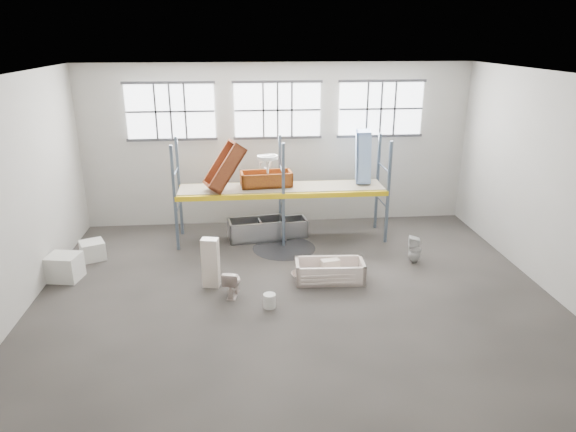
{
  "coord_description": "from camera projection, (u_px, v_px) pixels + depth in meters",
  "views": [
    {
      "loc": [
        -1.15,
        -10.85,
        5.8
      ],
      "look_at": [
        0.0,
        1.5,
        1.4
      ],
      "focal_mm": 32.2,
      "sensor_mm": 36.0,
      "label": 1
    }
  ],
  "objects": [
    {
      "name": "window_right",
      "position": [
        381.0,
        109.0,
        15.93
      ],
      "size": [
        2.6,
        0.04,
        1.6
      ],
      "primitive_type": "cube",
      "color": "white",
      "rests_on": "wall_back"
    },
    {
      "name": "rack_beam_front",
      "position": [
        283.0,
        196.0,
        14.44
      ],
      "size": [
        6.0,
        0.1,
        0.14
      ],
      "primitive_type": "cube",
      "color": "yellow",
      "rests_on": "floor"
    },
    {
      "name": "cistern_spare",
      "position": [
        330.0,
        268.0,
        12.88
      ],
      "size": [
        0.49,
        0.31,
        0.43
      ],
      "primitive_type": "cube",
      "rotation": [
        0.0,
        0.0,
        0.23
      ],
      "color": "beige",
      "rests_on": "bathtub_beige"
    },
    {
      "name": "floor",
      "position": [
        294.0,
        295.0,
        12.24
      ],
      "size": [
        12.0,
        10.0,
        0.1
      ],
      "primitive_type": "cube",
      "color": "#4C4742",
      "rests_on": "ground"
    },
    {
      "name": "steel_tub_right",
      "position": [
        283.0,
        228.0,
        15.59
      ],
      "size": [
        1.5,
        0.85,
        0.52
      ],
      "primitive_type": null,
      "rotation": [
        0.0,
        0.0,
        0.13
      ],
      "color": "#B1B4BA",
      "rests_on": "floor"
    },
    {
      "name": "rack_upright_ra",
      "position": [
        388.0,
        193.0,
        14.7
      ],
      "size": [
        0.08,
        0.08,
        3.0
      ],
      "primitive_type": "cube",
      "color": "slate",
      "rests_on": "floor"
    },
    {
      "name": "wall_right",
      "position": [
        555.0,
        185.0,
        11.91
      ],
      "size": [
        0.1,
        10.0,
        5.0
      ],
      "primitive_type": "cube",
      "color": "#BAB7AD",
      "rests_on": "ground"
    },
    {
      "name": "sink_on_shelf",
      "position": [
        268.0,
        172.0,
        14.58
      ],
      "size": [
        0.72,
        0.64,
        0.53
      ],
      "primitive_type": "imported",
      "rotation": [
        0.0,
        0.0,
        0.36
      ],
      "color": "white",
      "rests_on": "rust_tub_flat"
    },
    {
      "name": "rack_beam_back",
      "position": [
        280.0,
        184.0,
        15.57
      ],
      "size": [
        6.0,
        0.1,
        0.14
      ],
      "primitive_type": "cube",
      "color": "yellow",
      "rests_on": "floor"
    },
    {
      "name": "wall_front",
      "position": [
        335.0,
        305.0,
        6.65
      ],
      "size": [
        12.0,
        0.1,
        5.0
      ],
      "primitive_type": "cube",
      "color": "#B5B2A8",
      "rests_on": "ground"
    },
    {
      "name": "ceiling",
      "position": [
        295.0,
        72.0,
        10.53
      ],
      "size": [
        12.0,
        10.0,
        0.1
      ],
      "primitive_type": "cube",
      "color": "silver",
      "rests_on": "ground"
    },
    {
      "name": "window_mid",
      "position": [
        278.0,
        110.0,
        15.65
      ],
      "size": [
        2.6,
        0.04,
        1.6
      ],
      "primitive_type": "cube",
      "color": "white",
      "rests_on": "wall_back"
    },
    {
      "name": "toilet_beige",
      "position": [
        232.0,
        282.0,
        12.0
      ],
      "size": [
        0.5,
        0.71,
        0.66
      ],
      "primitive_type": "imported",
      "rotation": [
        0.0,
        0.0,
        2.93
      ],
      "color": "beige",
      "rests_on": "floor"
    },
    {
      "name": "bucket",
      "position": [
        269.0,
        301.0,
        11.52
      ],
      "size": [
        0.31,
        0.31,
        0.32
      ],
      "primitive_type": "cylinder",
      "rotation": [
        0.0,
        0.0,
        -0.13
      ],
      "color": "silver",
      "rests_on": "floor"
    },
    {
      "name": "rack_upright_ma",
      "position": [
        283.0,
        196.0,
        14.44
      ],
      "size": [
        0.08,
        0.08,
        3.0
      ],
      "primitive_type": "cube",
      "color": "slate",
      "rests_on": "floor"
    },
    {
      "name": "rack_upright_mb",
      "position": [
        280.0,
        184.0,
        15.57
      ],
      "size": [
        0.08,
        0.08,
        3.0
      ],
      "primitive_type": "cube",
      "color": "slate",
      "rests_on": "floor"
    },
    {
      "name": "cistern_tall",
      "position": [
        211.0,
        263.0,
        12.36
      ],
      "size": [
        0.44,
        0.33,
        1.23
      ],
      "primitive_type": "cube",
      "rotation": [
        0.0,
        0.0,
        -0.21
      ],
      "color": "beige",
      "rests_on": "floor"
    },
    {
      "name": "sink_in_tub",
      "position": [
        300.0,
        276.0,
        12.71
      ],
      "size": [
        0.55,
        0.55,
        0.16
      ],
      "primitive_type": "imported",
      "rotation": [
        0.0,
        0.0,
        -0.17
      ],
      "color": "beige",
      "rests_on": "bathtub_beige"
    },
    {
      "name": "window_left",
      "position": [
        171.0,
        111.0,
        15.37
      ],
      "size": [
        2.6,
        0.04,
        1.6
      ],
      "primitive_type": "cube",
      "color": "white",
      "rests_on": "wall_back"
    },
    {
      "name": "carton_far",
      "position": [
        93.0,
        250.0,
        13.98
      ],
      "size": [
        0.79,
        0.79,
        0.5
      ],
      "primitive_type": "cube",
      "rotation": [
        0.0,
        0.0,
        0.43
      ],
      "color": "silver",
      "rests_on": "floor"
    },
    {
      "name": "rack_upright_lb",
      "position": [
        179.0,
        187.0,
        15.31
      ],
      "size": [
        0.08,
        0.08,
        3.0
      ],
      "primitive_type": "cube",
      "color": "slate",
      "rests_on": "floor"
    },
    {
      "name": "rack_upright_rb",
      "position": [
        377.0,
        182.0,
        15.83
      ],
      "size": [
        0.08,
        0.08,
        3.0
      ],
      "primitive_type": "cube",
      "color": "slate",
      "rests_on": "floor"
    },
    {
      "name": "blue_tub_upright",
      "position": [
        363.0,
        156.0,
        15.13
      ],
      "size": [
        0.59,
        0.78,
        1.52
      ],
      "primitive_type": null,
      "rotation": [
        0.0,
        1.54,
        -0.17
      ],
      "color": "#8DB1EA",
      "rests_on": "shelf_deck"
    },
    {
      "name": "bathtub_beige",
      "position": [
        330.0,
        271.0,
        12.77
      ],
      "size": [
        1.73,
        0.88,
        0.5
      ],
      "primitive_type": null,
      "rotation": [
        0.0,
        0.0,
        -0.05
      ],
      "color": "beige",
      "rests_on": "floor"
    },
    {
      "name": "shelf_deck",
      "position": [
        282.0,
        187.0,
        14.98
      ],
      "size": [
        5.9,
        1.1,
        0.03
      ],
      "primitive_type": "cube",
      "color": "gray",
      "rests_on": "floor"
    },
    {
      "name": "wall_left",
      "position": [
        9.0,
        199.0,
        10.86
      ],
      "size": [
        0.1,
        10.0,
        5.0
      ],
      "primitive_type": "cube",
      "color": "beige",
      "rests_on": "ground"
    },
    {
      "name": "steel_tub_left",
      "position": [
        257.0,
        229.0,
        15.34
      ],
      "size": [
        1.75,
        1.01,
        0.61
      ],
      "primitive_type": null,
      "rotation": [
        0.0,
        0.0,
        0.15
      ],
      "color": "#B7BBC0",
      "rests_on": "floor"
    },
    {
      "name": "wet_patch",
      "position": [
        284.0,
        248.0,
        14.75
      ],
      "size": [
        1.8,
        1.8,
        0.0
      ],
      "primitive_type": "cylinder",
      "color": "black",
      "rests_on": "floor"
    },
    {
      "name": "carton_near",
      "position": [
        64.0,
        267.0,
        12.8
      ],
      "size": [
        0.86,
        0.78,
        0.65
      ],
      "primitive_type": "cube",
      "rotation": [
        0.0,
        0.0,
        -0.19
      ],
      "color": "silver",
      "rests_on": "floor"
    },
    {
      "name": "wall_back",
      "position": [
        278.0,
        145.0,
        16.12
      ],
      "size": [
        12.0,
        0.1,
        5.0
      ],
      "primitive_type": "cube",
      "color": "#AAA79D",
      "rests_on": "ground"
    },
    {
      "name": "rust_tub_tilted",
      "position": [
        225.0,
        166.0,
        14.4
      ],
      "size": [
        1.32,
        1.01,
        1.43
      ],
      "primitive_type": null,
      "rotation": [
        0.0,
        -0.96,
        0.31
      ],
      "color": "brown",
      "rests_on": "shelf_deck"
    },
    {
      "name": "rack_upright_la",
      "position": [
        175.0,
        199.0,
        14.18
      ],
      "size": [
        0.08,
        0.08,
        3.0
      ],
      "primitive_type": "cube",
      "color": "slate",
      "rests_on": "floor"
    },
    {
      "name": "rust_tub_flat",
      "position": [
        266.0,
        179.0,
        14.95
      ],
      "size": [
        1.52,
        0.81,
        0.41
      ],
      "primitive_type": null,
      "rotation": [
        0.0,
        0.0,
        0.08
      ],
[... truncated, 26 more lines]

